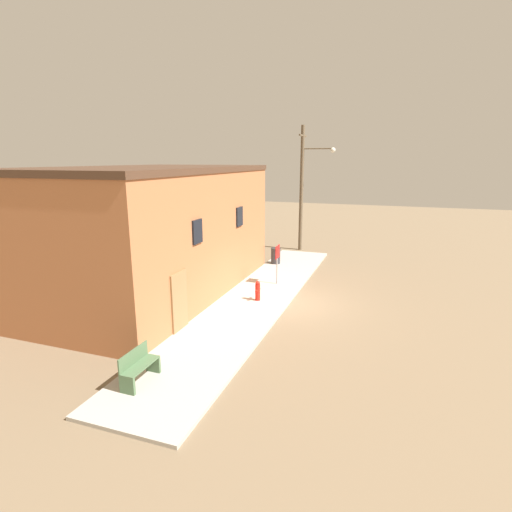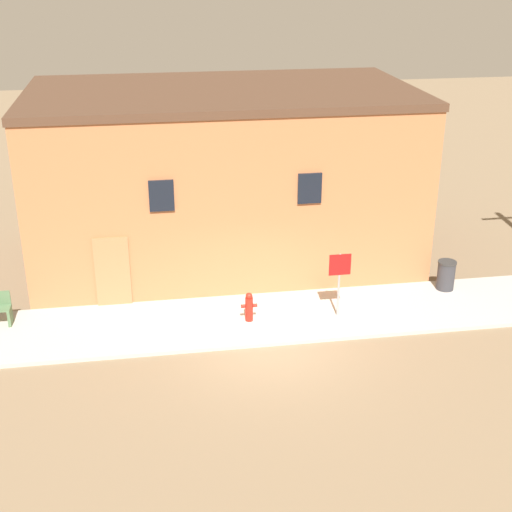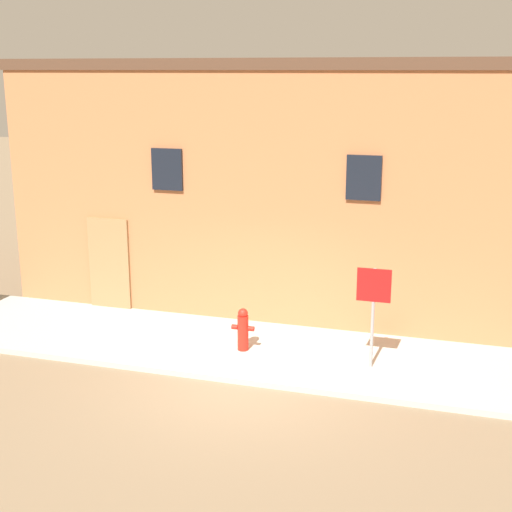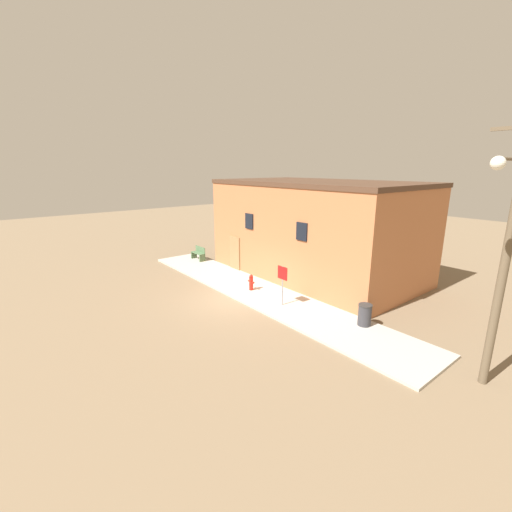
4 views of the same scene
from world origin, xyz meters
name	(u,v)px [view 2 (image 2 of 4)]	position (x,y,z in m)	size (l,w,h in m)	color
ground_plane	(270,347)	(0.00, 0.00, 0.00)	(80.00, 80.00, 0.00)	#7A664C
sidewalk	(261,318)	(0.00, 1.49, 0.05)	(18.81, 2.98, 0.11)	#B2ADA3
brick_building	(223,175)	(-0.46, 6.37, 2.85)	(12.22, 6.90, 5.69)	#B26B42
fire_hydrant	(249,307)	(-0.36, 1.34, 0.54)	(0.45, 0.22, 0.86)	red
stop_sign	(339,274)	(2.17, 1.22, 1.43)	(0.62, 0.06, 1.90)	gray
trash_bin	(446,275)	(5.88, 2.40, 0.57)	(0.56, 0.56, 0.91)	#333338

